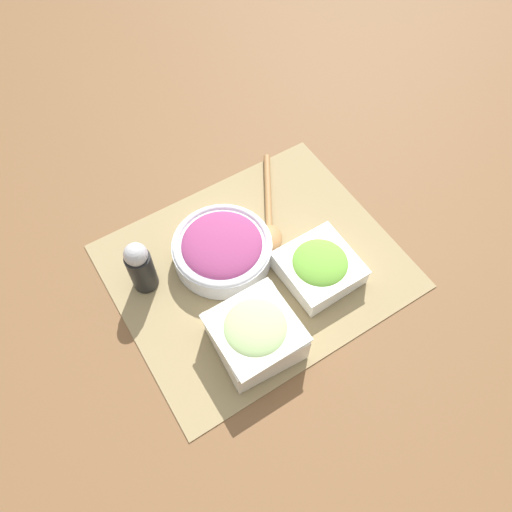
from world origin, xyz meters
The scene contains 7 objects.
ground_plane centered at (0.00, 0.00, 0.00)m, with size 3.00×3.00×0.00m, color brown.
placemat centered at (0.00, 0.00, 0.00)m, with size 0.47×0.39×0.00m.
lettuce_bowl centered at (0.08, -0.07, 0.03)m, with size 0.12×0.12×0.05m.
onion_bowl centered at (-0.04, 0.05, 0.03)m, with size 0.17×0.17×0.06m.
cucumber_bowl centered at (-0.08, -0.12, 0.04)m, with size 0.13×0.13×0.07m.
wooden_spoon centered at (0.06, 0.06, 0.01)m, with size 0.14×0.21×0.02m.
pepper_shaker centered at (-0.17, 0.07, 0.06)m, with size 0.04×0.04×0.11m.
Camera 1 is at (-0.23, -0.37, 0.74)m, focal length 35.00 mm.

